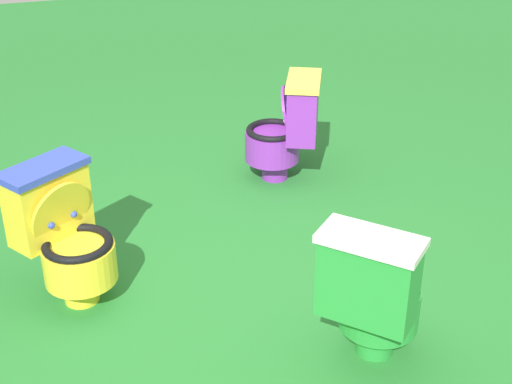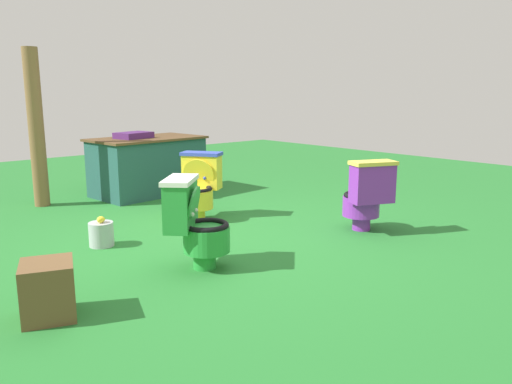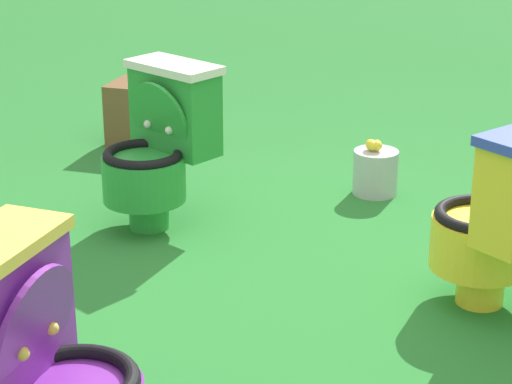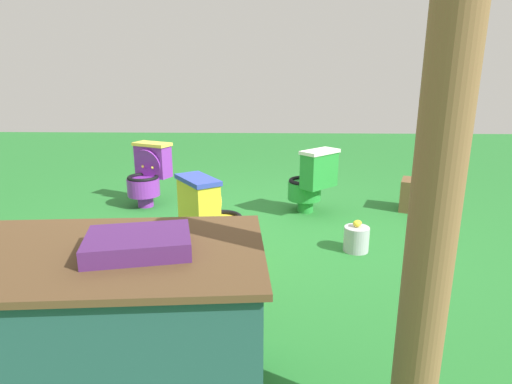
# 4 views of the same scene
# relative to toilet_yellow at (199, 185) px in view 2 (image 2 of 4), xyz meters

# --- Properties ---
(ground) EXTENTS (14.00, 14.00, 0.00)m
(ground) POSITION_rel_toilet_yellow_xyz_m (-0.31, -0.71, -0.37)
(ground) COLOR #26752D
(toilet_yellow) EXTENTS (0.63, 0.61, 0.73)m
(toilet_yellow) POSITION_rel_toilet_yellow_xyz_m (0.00, 0.00, 0.00)
(toilet_yellow) COLOR yellow
(toilet_yellow) RESTS_ON ground
(toilet_green) EXTENTS (0.63, 0.63, 0.73)m
(toilet_green) POSITION_rel_toilet_yellow_xyz_m (-0.93, -1.27, 0.00)
(toilet_green) COLOR green
(toilet_green) RESTS_ON ground
(toilet_purple) EXTENTS (0.57, 0.61, 0.73)m
(toilet_purple) POSITION_rel_toilet_yellow_xyz_m (0.94, -1.52, 0.00)
(toilet_purple) COLOR purple
(toilet_purple) RESTS_ON ground
(vendor_table) EXTENTS (1.53, 0.99, 0.85)m
(vendor_table) POSITION_rel_toilet_yellow_xyz_m (0.28, 1.59, 0.02)
(vendor_table) COLOR #23514C
(vendor_table) RESTS_ON ground
(wooden_post) EXTENTS (0.18, 0.18, 1.89)m
(wooden_post) POSITION_rel_toilet_yellow_xyz_m (-1.07, 1.81, 0.57)
(wooden_post) COLOR brown
(wooden_post) RESTS_ON ground
(small_crate) EXTENTS (0.41, 0.42, 0.36)m
(small_crate) POSITION_rel_toilet_yellow_xyz_m (-2.13, -1.40, -0.20)
(small_crate) COLOR brown
(small_crate) RESTS_ON ground
(lemon_bucket) EXTENTS (0.22, 0.22, 0.28)m
(lemon_bucket) POSITION_rel_toilet_yellow_xyz_m (-1.24, -0.23, -0.26)
(lemon_bucket) COLOR #B7B7BF
(lemon_bucket) RESTS_ON ground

